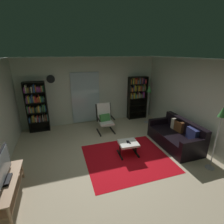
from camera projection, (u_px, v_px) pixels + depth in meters
The scene contains 17 objects.
ground_plane at pixel (113, 161), 4.53m from camera, with size 7.02×7.02×0.00m, color #C8B695.
wall_back at pixel (91, 91), 6.70m from camera, with size 5.60×0.06×2.60m, color beige.
wall_right at pixel (202, 105), 4.88m from camera, with size 0.06×6.00×2.60m, color beige.
glass_door_panel at pixel (86, 98), 6.66m from camera, with size 1.10×0.01×2.00m, color silver.
area_rug at pixel (127, 158), 4.63m from camera, with size 2.24×2.00×0.01m, color red.
tv_stand at pixel (7, 187), 3.25m from camera, with size 0.42×1.32×0.45m.
television at pixel (2, 169), 3.10m from camera, with size 0.20×0.96×0.59m.
bookshelf_near_tv at pixel (36, 105), 5.97m from camera, with size 0.70×0.30×1.82m.
bookshelf_near_sofa at pixel (137, 93), 7.15m from camera, with size 0.81×0.30×1.81m.
leather_sofa at pixel (176, 136), 5.21m from camera, with size 0.88×1.73×0.80m.
lounge_armchair at pixel (105, 117), 6.08m from camera, with size 0.56×0.65×1.02m.
ottoman at pixel (128, 144), 4.71m from camera, with size 0.55×0.51×0.39m.
tv_remote at pixel (129, 142), 4.67m from camera, with size 0.04×0.14×0.02m, color black.
cell_phone at pixel (128, 142), 4.70m from camera, with size 0.07×0.14×0.01m, color black.
floor_lamp_by_sofa at pixel (220, 122), 3.83m from camera, with size 0.22×0.22×1.62m.
floor_lamp_by_shelf at pixel (149, 93), 6.60m from camera, with size 0.22×0.22×1.57m.
wall_clock at pixel (51, 79), 6.03m from camera, with size 0.29×0.03×0.29m.
Camera 1 is at (-1.22, -3.63, 2.76)m, focal length 26.96 mm.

